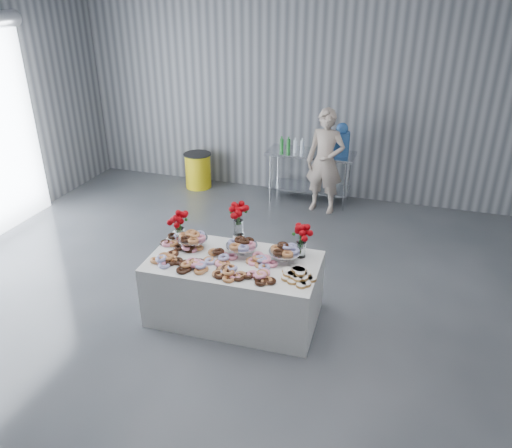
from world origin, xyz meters
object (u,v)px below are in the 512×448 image
at_px(prep_table, 310,168).
at_px(water_jug, 341,141).
at_px(person, 325,162).
at_px(trash_barrel, 198,170).
at_px(display_table, 234,289).

relative_size(prep_table, water_jug, 2.71).
bearing_deg(person, trash_barrel, -179.98).
bearing_deg(water_jug, display_table, -99.23).
bearing_deg(prep_table, person, -46.57).
height_order(display_table, prep_table, prep_table).
distance_m(prep_table, person, 0.52).
relative_size(display_table, prep_table, 1.27).
bearing_deg(display_table, person, 83.12).
xyz_separation_m(prep_table, person, (0.31, -0.33, 0.25)).
height_order(display_table, person, person).
height_order(prep_table, trash_barrel, prep_table).
relative_size(prep_table, person, 0.86).
relative_size(water_jug, person, 0.32).
distance_m(display_table, water_jug, 3.75).
bearing_deg(person, prep_table, 141.03).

